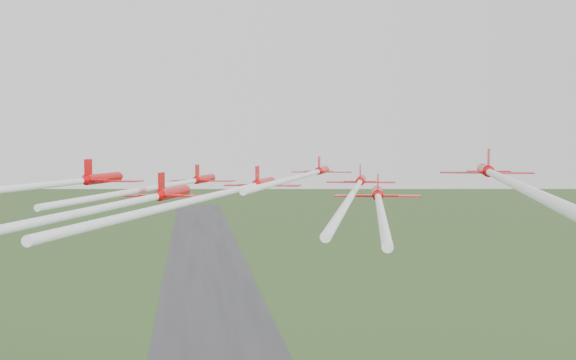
{
  "coord_description": "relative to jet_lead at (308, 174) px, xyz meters",
  "views": [
    {
      "loc": [
        -7.58,
        -96.43,
        57.04
      ],
      "look_at": [
        4.29,
        0.21,
        52.56
      ],
      "focal_mm": 50.0,
      "sensor_mm": 36.0,
      "label": 1
    }
  ],
  "objects": [
    {
      "name": "jet_row2_right",
      "position": [
        2.14,
        -19.36,
        -0.76
      ],
      "size": [
        19.5,
        66.42,
        2.6
      ],
      "rotation": [
        0.0,
        0.0,
        -0.24
      ],
      "color": "red"
    },
    {
      "name": "jet_row3_mid",
      "position": [
        -11.33,
        -27.74,
        -0.47
      ],
      "size": [
        19.79,
        56.46,
        2.48
      ],
      "rotation": [
        0.0,
        0.0,
        -0.3
      ],
      "color": "red"
    },
    {
      "name": "jet_row4_left",
      "position": [
        -21.14,
        -34.44,
        -1.14
      ],
      "size": [
        20.45,
        62.58,
        2.79
      ],
      "rotation": [
        0.0,
        0.0,
        -0.27
      ],
      "color": "red"
    },
    {
      "name": "runway",
      "position": [
        -7.46,
        195.28,
        -53.08
      ],
      "size": [
        38.0,
        900.0,
        0.04
      ],
      "primitive_type": "cube",
      "color": "#333336",
      "rests_on": "ground"
    },
    {
      "name": "jet_row3_left",
      "position": [
        -29.86,
        -24.06,
        -0.1
      ],
      "size": [
        22.27,
        64.58,
        2.87
      ],
      "rotation": [
        0.0,
        0.0,
        -0.29
      ],
      "color": "red"
    },
    {
      "name": "jet_lead",
      "position": [
        0.0,
        0.0,
        0.0
      ],
      "size": [
        19.48,
        56.31,
        2.6
      ],
      "rotation": [
        0.0,
        0.0,
        -0.29
      ],
      "color": "red"
    },
    {
      "name": "jet_row4_right",
      "position": [
        0.68,
        -35.67,
        -0.86
      ],
      "size": [
        13.22,
        44.95,
        2.47
      ],
      "rotation": [
        0.0,
        0.0,
        -0.22
      ],
      "color": "red"
    },
    {
      "name": "jet_row2_left",
      "position": [
        -16.69,
        -7.05,
        -0.8
      ],
      "size": [
        17.44,
        51.88,
        2.5
      ],
      "rotation": [
        0.0,
        0.0,
        -0.28
      ],
      "color": "red"
    },
    {
      "name": "jet_row3_right",
      "position": [
        11.47,
        -35.14,
        1.03
      ],
      "size": [
        23.68,
        67.54,
        2.94
      ],
      "rotation": [
        0.0,
        0.0,
        -0.3
      ],
      "color": "red"
    }
  ]
}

